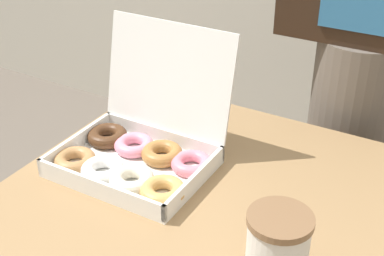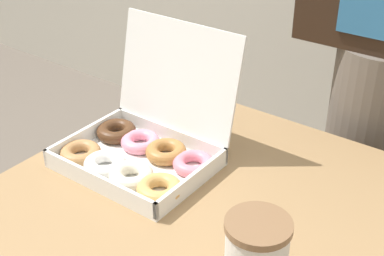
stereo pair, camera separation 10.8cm
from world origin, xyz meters
name	(u,v)px [view 1 (the left image)]	position (x,y,z in m)	size (l,w,h in m)	color
donut_box	(138,150)	(-0.21, 0.02, 0.75)	(0.34, 0.31, 0.29)	white
coffee_cup	(277,251)	(0.19, -0.17, 0.78)	(0.11, 0.11, 0.14)	silver
person_customer	(366,30)	(0.12, 0.56, 0.91)	(0.43, 0.23, 1.69)	#665B51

